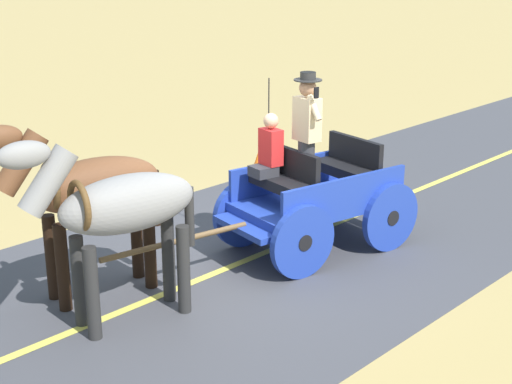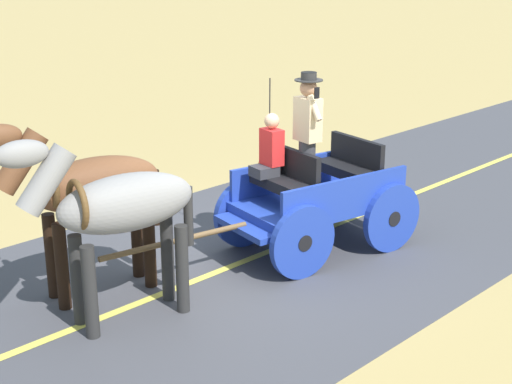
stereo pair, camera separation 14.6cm
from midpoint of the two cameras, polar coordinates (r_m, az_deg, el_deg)
The scene contains 7 objects.
ground_plane at distance 10.03m, azimuth 0.13°, elevation -5.13°, with size 200.00×200.00×0.00m, color tan.
road_surface at distance 10.02m, azimuth 0.13°, elevation -5.11°, with size 5.42×160.00×0.01m, color #424247.
road_centre_stripe at distance 10.02m, azimuth 0.13°, elevation -5.08°, with size 0.12×160.00×0.00m, color #DBCC4C.
horse_drawn_carriage at distance 10.08m, azimuth 4.86°, elevation -0.12°, with size 1.83×4.51×2.50m.
horse_near_side at distance 8.06m, azimuth -10.10°, elevation -1.26°, with size 0.87×2.15×2.21m.
horse_off_side at distance 8.77m, azimuth -12.34°, elevation 0.20°, with size 0.88×2.15×2.21m.
traffic_cone at distance 13.36m, azimuth 0.77°, elevation 2.04°, with size 0.32×0.32×0.50m, color orange.
Camera 2 is at (-6.53, 6.49, 3.97)m, focal length 52.12 mm.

